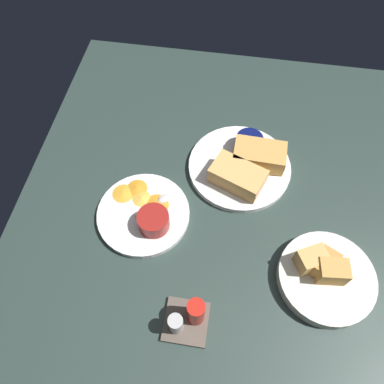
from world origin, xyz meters
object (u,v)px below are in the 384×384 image
at_px(plate_chips_companion, 144,214).
at_px(condiment_caddy, 188,318).
at_px(ramekin_light_gravy, 154,221).
at_px(sandwich_half_far, 259,155).
at_px(ramekin_dark_sauce, 248,143).
at_px(bread_basket_rear, 325,275).
at_px(spoon_by_gravy_ramekin, 160,201).
at_px(spoon_by_dark_ramekin, 248,165).
at_px(plate_sandwich_main, 239,167).
at_px(sandwich_half_near, 238,176).

relative_size(plate_chips_companion, condiment_caddy, 2.33).
bearing_deg(ramekin_light_gravy, sandwich_half_far, -135.59).
distance_m(ramekin_dark_sauce, ramekin_light_gravy, 0.32).
height_order(ramekin_light_gravy, condiment_caddy, condiment_caddy).
height_order(bread_basket_rear, condiment_caddy, condiment_caddy).
xyz_separation_m(plate_chips_companion, condiment_caddy, (-0.15, 0.23, 0.03)).
bearing_deg(spoon_by_gravy_ramekin, ramekin_light_gravy, 89.89).
bearing_deg(ramekin_light_gravy, spoon_by_dark_ramekin, -135.05).
relative_size(plate_sandwich_main, ramekin_light_gravy, 3.59).
distance_m(spoon_by_dark_ramekin, plate_chips_companion, 0.29).
bearing_deg(sandwich_half_near, bread_basket_rear, 134.63).
height_order(ramekin_light_gravy, spoon_by_gravy_ramekin, ramekin_light_gravy).
distance_m(plate_chips_companion, spoon_by_gravy_ramekin, 0.05).
distance_m(sandwich_half_near, spoon_by_dark_ramekin, 0.06).
distance_m(ramekin_light_gravy, bread_basket_rear, 0.39).
height_order(plate_sandwich_main, ramekin_light_gravy, ramekin_light_gravy).
xyz_separation_m(plate_chips_companion, bread_basket_rear, (-0.42, 0.09, 0.02)).
distance_m(sandwich_half_near, ramekin_light_gravy, 0.23).
xyz_separation_m(spoon_by_dark_ramekin, bread_basket_rear, (-0.19, 0.27, 0.00)).
xyz_separation_m(sandwich_half_near, ramekin_light_gravy, (0.18, 0.15, -0.00)).
bearing_deg(spoon_by_dark_ramekin, plate_sandwich_main, 6.65).
bearing_deg(spoon_by_dark_ramekin, plate_chips_companion, 36.53).
relative_size(sandwich_half_near, condiment_caddy, 1.57).
distance_m(sandwich_half_far, condiment_caddy, 0.44).
bearing_deg(ramekin_dark_sauce, ramekin_light_gravy, 52.89).
xyz_separation_m(ramekin_dark_sauce, spoon_by_gravy_ramekin, (0.19, 0.20, -0.02)).
bearing_deg(spoon_by_dark_ramekin, sandwich_half_near, 64.86).
bearing_deg(ramekin_dark_sauce, plate_sandwich_main, 77.07).
bearing_deg(bread_basket_rear, spoon_by_dark_ramekin, -54.97).
relative_size(sandwich_half_far, ramekin_dark_sauce, 1.92).
bearing_deg(spoon_by_dark_ramekin, condiment_caddy, 77.37).
bearing_deg(ramekin_light_gravy, plate_chips_companion, -39.81).
relative_size(plate_sandwich_main, plate_chips_companion, 1.19).
height_order(plate_sandwich_main, sandwich_half_near, sandwich_half_near).
bearing_deg(bread_basket_rear, spoon_by_gravy_ramekin, -17.82).
distance_m(bread_basket_rear, condiment_caddy, 0.31).
xyz_separation_m(sandwich_half_far, ramekin_dark_sauce, (0.03, -0.04, -0.00)).
bearing_deg(bread_basket_rear, sandwich_half_far, -60.32).
relative_size(sandwich_half_far, ramekin_light_gravy, 1.84).
bearing_deg(ramekin_dark_sauce, sandwich_half_near, 81.19).
height_order(spoon_by_gravy_ramekin, condiment_caddy, condiment_caddy).
relative_size(spoon_by_dark_ramekin, spoon_by_gravy_ramekin, 1.23).
relative_size(ramekin_dark_sauce, condiment_caddy, 0.74).
relative_size(sandwich_half_far, condiment_caddy, 1.42).
relative_size(bread_basket_rear, condiment_caddy, 2.20).
bearing_deg(condiment_caddy, spoon_by_dark_ramekin, -102.63).
distance_m(plate_sandwich_main, ramekin_dark_sauce, 0.07).
xyz_separation_m(sandwich_half_near, condiment_caddy, (0.07, 0.35, -0.01)).
xyz_separation_m(plate_chips_companion, spoon_by_gravy_ramekin, (-0.03, -0.03, 0.01)).
xyz_separation_m(sandwich_half_near, plate_chips_companion, (0.21, 0.12, -0.03)).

